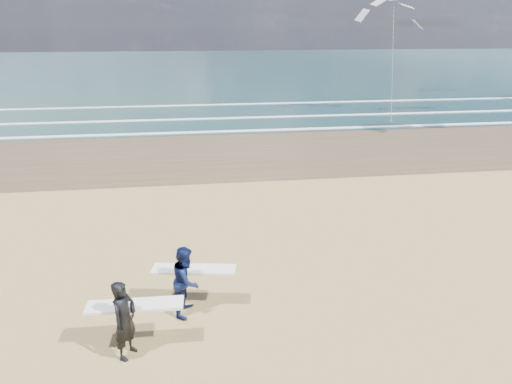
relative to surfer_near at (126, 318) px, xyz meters
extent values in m
cube|color=#4A3D27|center=(20.41, 17.60, -0.96)|extent=(220.00, 12.00, 0.01)
cube|color=#1A383A|center=(20.41, 71.60, -0.96)|extent=(220.00, 100.00, 0.02)
cube|color=white|center=(20.41, 22.40, -0.92)|extent=(220.00, 0.50, 0.05)
cube|color=white|center=(20.41, 27.10, -0.92)|extent=(220.00, 0.50, 0.05)
cube|color=white|center=(20.41, 33.60, -0.92)|extent=(220.00, 0.50, 0.05)
imported|color=black|center=(-0.02, -0.04, -0.01)|extent=(0.72, 0.83, 1.91)
cube|color=white|center=(0.18, 0.31, 0.11)|extent=(2.22, 0.59, 0.07)
imported|color=#0B143D|center=(1.33, 1.48, -0.03)|extent=(0.94, 1.08, 1.88)
cube|color=white|center=(1.53, 1.83, 0.08)|extent=(2.26, 0.88, 0.07)
cube|color=slate|center=(16.76, 24.09, -0.92)|extent=(0.12, 0.12, 0.10)
camera|label=1|loc=(1.71, -8.87, 6.18)|focal=32.00mm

